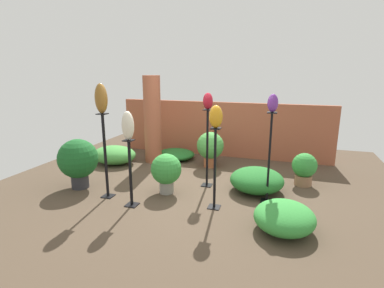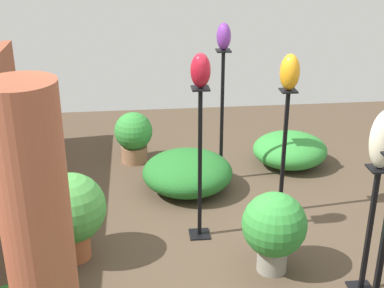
{
  "view_description": "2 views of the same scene",
  "coord_description": "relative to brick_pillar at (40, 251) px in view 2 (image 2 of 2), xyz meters",
  "views": [
    {
      "loc": [
        1.64,
        -5.27,
        2.24
      ],
      "look_at": [
        -0.07,
        0.01,
        0.87
      ],
      "focal_mm": 28.0,
      "sensor_mm": 36.0,
      "label": 1
    },
    {
      "loc": [
        -4.3,
        0.71,
        2.92
      ],
      "look_at": [
        -0.25,
        0.28,
        1.18
      ],
      "focal_mm": 50.0,
      "sensor_mm": 36.0,
      "label": 2
    }
  ],
  "objects": [
    {
      "name": "pedestal_amber",
      "position": [
        2.09,
        -2.09,
        -0.44
      ],
      "size": [
        0.2,
        0.2,
        1.36
      ],
      "color": "black",
      "rests_on": "ground"
    },
    {
      "name": "ground_plane",
      "position": [
        1.52,
        -1.34,
        -1.06
      ],
      "size": [
        8.0,
        8.0,
        0.0
      ],
      "primitive_type": "plane",
      "color": "#4C3D2D"
    },
    {
      "name": "potted_plant_near_pillar",
      "position": [
        3.54,
        -0.55,
        -0.7
      ],
      "size": [
        0.48,
        0.48,
        0.66
      ],
      "color": "#936B4C",
      "rests_on": "ground"
    },
    {
      "name": "art_vase_ruby",
      "position": [
        1.71,
        -1.18,
        0.62
      ],
      "size": [
        0.19,
        0.18,
        0.31
      ],
      "primitive_type": "ellipsoid",
      "color": "maroon",
      "rests_on": "pedestal_ruby"
    },
    {
      "name": "art_vase_violet",
      "position": [
        2.91,
        -1.58,
        0.66
      ],
      "size": [
        0.17,
        0.16,
        0.3
      ],
      "primitive_type": "ellipsoid",
      "color": "#6B2D8C",
      "rests_on": "pedestal_violet"
    },
    {
      "name": "brick_pillar",
      "position": [
        0.0,
        0.0,
        0.0
      ],
      "size": [
        0.42,
        0.42,
        2.13
      ],
      "primitive_type": "cylinder",
      "color": "#9E5138",
      "rests_on": "ground"
    },
    {
      "name": "foliage_bed_rear",
      "position": [
        2.68,
        -1.16,
        -0.84
      ],
      "size": [
        1.01,
        1.03,
        0.44
      ],
      "primitive_type": "ellipsoid",
      "color": "#236B28",
      "rests_on": "ground"
    },
    {
      "name": "pedestal_violet",
      "position": [
        2.91,
        -1.58,
        -0.33
      ],
      "size": [
        0.2,
        0.2,
        1.58
      ],
      "color": "black",
      "rests_on": "ground"
    },
    {
      "name": "foliage_bed_center",
      "position": [
        3.21,
        -2.51,
        -0.86
      ],
      "size": [
        0.86,
        0.93,
        0.41
      ],
      "primitive_type": "ellipsoid",
      "color": "#338C38",
      "rests_on": "ground"
    },
    {
      "name": "pedestal_ruby",
      "position": [
        1.71,
        -1.18,
        -0.35
      ],
      "size": [
        0.2,
        0.2,
        1.53
      ],
      "color": "black",
      "rests_on": "ground"
    },
    {
      "name": "art_vase_amber",
      "position": [
        2.09,
        -2.09,
        0.48
      ],
      "size": [
        0.22,
        0.19,
        0.36
      ],
      "primitive_type": "ellipsoid",
      "color": "orange",
      "rests_on": "pedestal_amber"
    },
    {
      "name": "potted_plant_mid_right",
      "position": [
        1.47,
        0.01,
        -0.57
      ],
      "size": [
        0.64,
        0.64,
        0.84
      ],
      "color": "#B25B38",
      "rests_on": "ground"
    },
    {
      "name": "pedestal_bronze",
      "position": [
        0.13,
        -2.25,
        -0.36
      ],
      "size": [
        0.2,
        0.2,
        1.53
      ],
      "color": "black",
      "rests_on": "ground"
    },
    {
      "name": "art_vase_ivory",
      "position": [
        0.73,
        -2.44,
        0.32
      ],
      "size": [
        0.19,
        0.2,
        0.47
      ],
      "primitive_type": "ellipsoid",
      "color": "beige",
      "rests_on": "pedestal_ivory"
    },
    {
      "name": "pedestal_ivory",
      "position": [
        0.73,
        -2.44,
        -0.54
      ],
      "size": [
        0.2,
        0.2,
        1.15
      ],
      "color": "black",
      "rests_on": "ground"
    },
    {
      "name": "potted_plant_mid_left",
      "position": [
        1.08,
        -1.75,
        -0.62
      ],
      "size": [
        0.57,
        0.57,
        0.75
      ],
      "color": "gray",
      "rests_on": "ground"
    }
  ]
}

